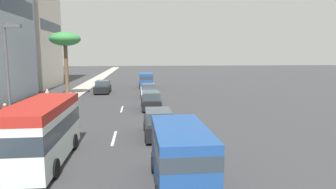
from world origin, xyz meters
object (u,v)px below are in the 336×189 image
object	(u,v)px
van_lead	(146,79)
street_lamp	(9,70)
pedestrian_by_tree	(47,96)
van_fifth	(181,153)
car_sixth	(148,91)
car_second	(158,124)
minibus_seventh	(42,130)
pedestrian_near_lamp	(5,114)
car_fourth	(151,101)
palm_tree	(65,41)
car_third	(103,87)

from	to	relation	value
van_lead	street_lamp	size ratio (longest dim) A/B	0.74
van_lead	pedestrian_by_tree	xyz separation A→B (m)	(-15.45, 10.33, -0.30)
van_lead	van_fifth	bearing A→B (deg)	-179.58
van_fifth	car_sixth	bearing A→B (deg)	0.75
car_second	street_lamp	distance (m)	9.19
van_fifth	pedestrian_by_tree	distance (m)	21.82
minibus_seventh	pedestrian_by_tree	bearing A→B (deg)	-164.40
pedestrian_near_lamp	van_fifth	bearing A→B (deg)	-86.37
van_lead	car_fourth	bearing A→B (deg)	179.67
pedestrian_by_tree	street_lamp	world-z (taller)	street_lamp
van_lead	palm_tree	world-z (taller)	palm_tree
car_sixth	pedestrian_by_tree	bearing A→B (deg)	117.52
pedestrian_by_tree	car_second	bearing A→B (deg)	53.16
van_lead	minibus_seventh	bearing A→B (deg)	169.37
car_third	pedestrian_near_lamp	bearing A→B (deg)	-12.53
pedestrian_near_lamp	street_lamp	xyz separation A→B (m)	(-3.14, -1.77, 3.20)
car_third	car_fourth	distance (m)	13.84
pedestrian_near_lamp	van_lead	bearing A→B (deg)	23.47
car_second	car_sixth	distance (m)	17.25
palm_tree	car_fourth	bearing A→B (deg)	-133.06
van_lead	van_fifth	world-z (taller)	van_fifth
car_sixth	car_third	bearing A→B (deg)	51.90
car_fourth	street_lamp	bearing A→B (deg)	139.86
pedestrian_near_lamp	palm_tree	world-z (taller)	palm_tree
car_second	pedestrian_by_tree	xyz separation A→B (m)	(11.90, 10.24, 0.21)
van_lead	car_third	bearing A→B (deg)	132.03
car_third	pedestrian_near_lamp	distance (m)	19.89
car_sixth	pedestrian_by_tree	xyz separation A→B (m)	(-5.35, 10.26, 0.24)
van_lead	car_second	size ratio (longest dim) A/B	1.14
van_lead	car_sixth	size ratio (longest dim) A/B	1.19
van_fifth	minibus_seventh	xyz separation A→B (m)	(3.16, 6.14, 0.25)
car_fourth	minibus_seventh	size ratio (longest dim) A/B	0.69
car_sixth	pedestrian_near_lamp	distance (m)	17.97
van_lead	car_fourth	xyz separation A→B (m)	(-17.94, 0.10, -0.53)
pedestrian_near_lamp	palm_tree	distance (m)	17.07
van_lead	van_fifth	distance (m)	34.53
car_sixth	pedestrian_by_tree	size ratio (longest dim) A/B	2.61
pedestrian_by_tree	street_lamp	size ratio (longest dim) A/B	0.24
pedestrian_near_lamp	car_second	bearing A→B (deg)	-57.65
car_second	palm_tree	distance (m)	21.86
van_lead	minibus_seventh	size ratio (longest dim) A/B	0.75
car_fourth	pedestrian_by_tree	world-z (taller)	pedestrian_by_tree
car_second	street_lamp	xyz separation A→B (m)	(-0.64, 8.48, 3.50)
car_third	car_fourth	bearing A→B (deg)	25.32
street_lamp	car_sixth	bearing A→B (deg)	-25.43
car_second	car_sixth	xyz separation A→B (m)	(17.25, -0.03, -0.02)
car_third	street_lamp	world-z (taller)	street_lamp
car_fourth	van_fifth	world-z (taller)	van_fifth
van_lead	pedestrian_by_tree	size ratio (longest dim) A/B	3.11
van_lead	pedestrian_near_lamp	size ratio (longest dim) A/B	2.87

